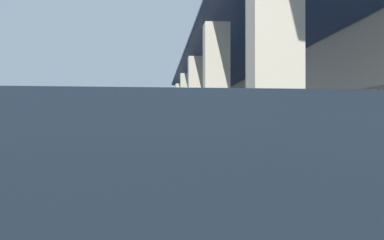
# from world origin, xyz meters

# --- Properties ---
(ground) EXTENTS (120.00, 120.00, 0.00)m
(ground) POSITION_xyz_m (0.00, 8.00, 0.00)
(ground) COLOR #262628
(curb_strip) EXTENTS (37.72, 0.50, 0.12)m
(curb_strip) POSITION_xyz_m (2.88, 3.88, 0.06)
(curb_strip) COLOR #9E998E
(curb_strip) RESTS_ON ground
(transit_bus) EXTENTS (11.37, 3.39, 3.34)m
(transit_bus) POSITION_xyz_m (-1.13, 0.73, 1.85)
(transit_bus) COLOR navy
(transit_bus) RESTS_ON ground
(pedestrian) EXTENTS (0.57, 0.54, 1.69)m
(pedestrian) POSITION_xyz_m (8.46, -0.28, 0.95)
(pedestrian) COLOR #38383D
(pedestrian) RESTS_ON ground
(potted_palm) EXTENTS (1.83, 1.74, 3.09)m
(potted_palm) POSITION_xyz_m (-2.69, 5.40, 0.82)
(potted_palm) COLOR #4C4742
(potted_palm) RESTS_ON ground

